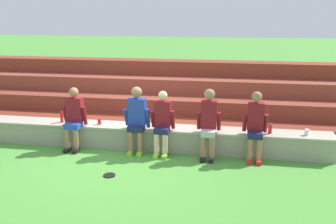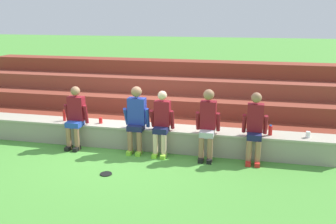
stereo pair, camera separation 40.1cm
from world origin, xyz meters
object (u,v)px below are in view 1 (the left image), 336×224
person_left_of_center (137,118)px  water_bottle_mid_right (270,129)px  frisbee (109,175)px  person_center (162,122)px  person_right_of_center (209,122)px  plastic_cup_left_end (307,132)px  person_far_right (255,125)px  plastic_cup_right_end (99,122)px  water_bottle_center_gap (62,117)px  person_far_left (74,117)px

person_left_of_center → water_bottle_mid_right: bearing=4.7°
frisbee → person_center: bearing=58.2°
person_right_of_center → plastic_cup_left_end: bearing=7.4°
person_far_right → person_right_of_center: bearing=-178.3°
person_far_right → water_bottle_mid_right: 0.41m
plastic_cup_right_end → person_far_right: bearing=-4.0°
person_center → plastic_cup_left_end: bearing=5.0°
water_bottle_mid_right → person_far_right: bearing=-145.7°
person_left_of_center → water_bottle_center_gap: bearing=172.0°
frisbee → plastic_cup_right_end: bearing=115.3°
person_center → water_bottle_center_gap: (-2.38, 0.27, -0.09)m
plastic_cup_left_end → frisbee: (-3.72, -1.50, -0.56)m
person_left_of_center → person_right_of_center: size_ratio=1.00×
water_bottle_center_gap → frisbee: 2.29m
person_center → water_bottle_mid_right: bearing=6.3°
person_far_left → person_right_of_center: size_ratio=0.95×
person_left_of_center → person_right_of_center: person_right_of_center is taller
person_far_right → plastic_cup_left_end: bearing=12.3°
person_right_of_center → person_far_right: (0.94, 0.03, -0.02)m
person_far_left → water_bottle_center_gap: bearing=146.9°
plastic_cup_left_end → frisbee: 4.05m
person_far_right → water_bottle_center_gap: (-4.28, 0.25, -0.12)m
person_far_left → person_left_of_center: 1.40m
plastic_cup_right_end → frisbee: 1.76m
person_center → water_bottle_center_gap: bearing=173.4°
person_center → plastic_cup_right_end: (-1.48, 0.26, -0.15)m
person_right_of_center → person_far_right: bearing=1.7°
person_right_of_center → water_bottle_center_gap: person_right_of_center is taller
person_center → person_right_of_center: 0.96m
person_right_of_center → water_bottle_center_gap: bearing=175.3°
plastic_cup_left_end → person_left_of_center: bearing=-176.1°
plastic_cup_right_end → frisbee: bearing=-64.7°
person_center → plastic_cup_left_end: (2.95, 0.26, -0.15)m
person_center → person_right_of_center: person_right_of_center is taller
water_bottle_mid_right → person_far_left: bearing=-176.6°
person_right_of_center → water_bottle_mid_right: 1.29m
person_center → frisbee: size_ratio=6.15×
person_right_of_center → frisbee: bearing=-144.4°
person_center → plastic_cup_left_end: 2.96m
water_bottle_center_gap → person_far_left: bearing=-33.1°
person_far_right → person_center: bearing=-179.2°
water_bottle_center_gap → person_far_right: bearing=-3.3°
person_far_right → water_bottle_mid_right: bearing=34.3°
person_center → person_far_right: 1.90m
person_center → person_right_of_center: size_ratio=0.95×
person_far_left → plastic_cup_left_end: bearing=3.0°
water_bottle_center_gap → frisbee: water_bottle_center_gap is taller
person_far_left → plastic_cup_right_end: 0.57m
person_center → plastic_cup_left_end: size_ratio=10.90×
plastic_cup_left_end → frisbee: size_ratio=0.56×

